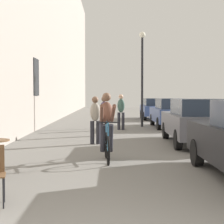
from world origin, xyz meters
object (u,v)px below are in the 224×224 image
cyclist_on_bicycle (107,128)px  street_lamp (142,67)px  parked_car_second (196,121)px  pedestrian_near (95,117)px  parked_car_third (171,112)px  pedestrian_far (121,110)px  parked_car_fourth (155,108)px  pedestrian_mid (104,114)px

cyclist_on_bicycle → street_lamp: street_lamp is taller
street_lamp → parked_car_second: bearing=-79.8°
pedestrian_near → parked_car_second: (3.38, -0.03, -0.11)m
pedestrian_near → parked_car_third: size_ratio=0.38×
pedestrian_far → parked_car_fourth: pedestrian_far is taller
parked_car_third → cyclist_on_bicycle: bearing=-109.4°
parked_car_third → pedestrian_mid: bearing=-132.7°
cyclist_on_bicycle → parked_car_fourth: 15.65m
pedestrian_mid → street_lamp: street_lamp is taller
parked_car_third → parked_car_fourth: size_ratio=1.04×
parked_car_second → parked_car_fourth: parked_car_second is taller
cyclist_on_bicycle → pedestrian_mid: (-0.15, 5.48, 0.09)m
parked_car_second → parked_car_fourth: size_ratio=1.08×
pedestrian_far → parked_car_third: size_ratio=0.40×
pedestrian_mid → parked_car_second: pedestrian_mid is taller
pedestrian_mid → parked_car_third: 4.95m
pedestrian_mid → parked_car_fourth: size_ratio=0.40×
cyclist_on_bicycle → street_lamp: (1.77, 9.62, 2.30)m
parked_car_third → pedestrian_far: bearing=-156.1°
pedestrian_far → street_lamp: street_lamp is taller
street_lamp → parked_car_third: size_ratio=1.17×
pedestrian_mid → parked_car_fourth: (3.28, 9.85, -0.16)m
pedestrian_near → parked_car_second: size_ratio=0.37×
cyclist_on_bicycle → parked_car_third: 9.67m
pedestrian_mid → pedestrian_near: bearing=-96.0°
parked_car_fourth → parked_car_second: bearing=-90.7°
pedestrian_mid → street_lamp: 5.07m
pedestrian_far → parked_car_fourth: size_ratio=0.42×
pedestrian_mid → parked_car_fourth: 10.38m
pedestrian_near → cyclist_on_bicycle: bearing=-82.2°
parked_car_second → parked_car_fourth: 12.38m
parked_car_second → street_lamp: bearing=100.2°
parked_car_second → parked_car_fourth: (0.16, 12.38, -0.05)m
pedestrian_far → parked_car_third: bearing=23.9°
street_lamp → parked_car_fourth: size_ratio=1.22×
parked_car_fourth → pedestrian_near: bearing=-106.0°
pedestrian_far → parked_car_second: (2.36, -5.03, -0.15)m
street_lamp → cyclist_on_bicycle: bearing=-100.4°
pedestrian_mid → parked_car_second: 4.02m
pedestrian_near → pedestrian_mid: 2.51m
cyclist_on_bicycle → pedestrian_far: 8.00m
parked_car_second → parked_car_third: bearing=87.8°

